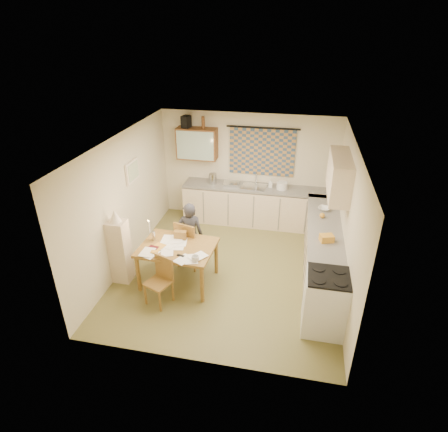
% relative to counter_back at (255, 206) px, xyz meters
% --- Properties ---
extents(floor, '(4.00, 4.50, 0.02)m').
position_rel_counter_back_xyz_m(floor, '(-0.23, -1.95, -0.46)').
color(floor, brown).
rests_on(floor, ground).
extents(ceiling, '(4.00, 4.50, 0.02)m').
position_rel_counter_back_xyz_m(ceiling, '(-0.23, -1.95, 2.06)').
color(ceiling, white).
rests_on(ceiling, floor).
extents(wall_back, '(4.00, 0.02, 2.50)m').
position_rel_counter_back_xyz_m(wall_back, '(-0.23, 0.31, 0.80)').
color(wall_back, beige).
rests_on(wall_back, floor).
extents(wall_front, '(4.00, 0.02, 2.50)m').
position_rel_counter_back_xyz_m(wall_front, '(-0.23, -4.21, 0.80)').
color(wall_front, beige).
rests_on(wall_front, floor).
extents(wall_left, '(0.02, 4.50, 2.50)m').
position_rel_counter_back_xyz_m(wall_left, '(-2.24, -1.95, 0.80)').
color(wall_left, beige).
rests_on(wall_left, floor).
extents(wall_right, '(0.02, 4.50, 2.50)m').
position_rel_counter_back_xyz_m(wall_right, '(1.78, -1.95, 0.80)').
color(wall_right, beige).
rests_on(wall_right, floor).
extents(window_blind, '(1.45, 0.03, 1.05)m').
position_rel_counter_back_xyz_m(window_blind, '(0.07, 0.27, 1.20)').
color(window_blind, '#304A67').
rests_on(window_blind, wall_back).
extents(curtain_rod, '(1.60, 0.04, 0.04)m').
position_rel_counter_back_xyz_m(curtain_rod, '(0.07, 0.25, 1.75)').
color(curtain_rod, black).
rests_on(curtain_rod, wall_back).
extents(wall_cabinet, '(0.90, 0.34, 0.70)m').
position_rel_counter_back_xyz_m(wall_cabinet, '(-1.38, 0.13, 1.35)').
color(wall_cabinet, '#5B3418').
rests_on(wall_cabinet, wall_back).
extents(wall_cabinet_glass, '(0.84, 0.02, 0.64)m').
position_rel_counter_back_xyz_m(wall_cabinet_glass, '(-1.38, -0.04, 1.35)').
color(wall_cabinet_glass, '#99B2A5').
rests_on(wall_cabinet_glass, wall_back).
extents(upper_cabinet_right, '(0.34, 1.30, 0.70)m').
position_rel_counter_back_xyz_m(upper_cabinet_right, '(1.60, -1.40, 1.40)').
color(upper_cabinet_right, beige).
rests_on(upper_cabinet_right, wall_right).
extents(framed_print, '(0.04, 0.50, 0.40)m').
position_rel_counter_back_xyz_m(framed_print, '(-2.20, -1.55, 1.25)').
color(framed_print, '#F8E7CF').
rests_on(framed_print, wall_left).
extents(print_canvas, '(0.01, 0.42, 0.32)m').
position_rel_counter_back_xyz_m(print_canvas, '(-2.17, -1.55, 1.25)').
color(print_canvas, white).
rests_on(print_canvas, wall_left).
extents(counter_back, '(3.30, 0.62, 0.92)m').
position_rel_counter_back_xyz_m(counter_back, '(0.00, 0.00, 0.00)').
color(counter_back, beige).
rests_on(counter_back, floor).
extents(counter_right, '(0.62, 2.95, 0.92)m').
position_rel_counter_back_xyz_m(counter_right, '(1.47, -1.60, -0.00)').
color(counter_right, beige).
rests_on(counter_right, floor).
extents(stove, '(0.63, 0.63, 0.98)m').
position_rel_counter_back_xyz_m(stove, '(1.47, -3.17, 0.04)').
color(stove, white).
rests_on(stove, floor).
extents(sink, '(0.60, 0.51, 0.10)m').
position_rel_counter_back_xyz_m(sink, '(-0.05, 0.00, 0.43)').
color(sink, silver).
rests_on(sink, counter_back).
extents(tap, '(0.04, 0.04, 0.28)m').
position_rel_counter_back_xyz_m(tap, '(-0.02, 0.18, 0.61)').
color(tap, silver).
rests_on(tap, counter_back).
extents(dish_rack, '(0.38, 0.34, 0.06)m').
position_rel_counter_back_xyz_m(dish_rack, '(-0.57, -0.00, 0.50)').
color(dish_rack, silver).
rests_on(dish_rack, counter_back).
extents(kettle, '(0.19, 0.19, 0.24)m').
position_rel_counter_back_xyz_m(kettle, '(-0.99, 0.00, 0.59)').
color(kettle, silver).
rests_on(kettle, counter_back).
extents(mixing_bowl, '(0.31, 0.31, 0.16)m').
position_rel_counter_back_xyz_m(mixing_bowl, '(0.58, 0.00, 0.55)').
color(mixing_bowl, white).
rests_on(mixing_bowl, counter_back).
extents(soap_bottle, '(0.10, 0.10, 0.18)m').
position_rel_counter_back_xyz_m(soap_bottle, '(0.32, 0.05, 0.56)').
color(soap_bottle, white).
rests_on(soap_bottle, counter_back).
extents(bowl, '(0.38, 0.38, 0.06)m').
position_rel_counter_back_xyz_m(bowl, '(1.47, -0.88, 0.50)').
color(bowl, white).
rests_on(bowl, counter_right).
extents(orange_bag, '(0.26, 0.22, 0.12)m').
position_rel_counter_back_xyz_m(orange_bag, '(1.47, -2.10, 0.53)').
color(orange_bag, gold).
rests_on(orange_bag, counter_right).
extents(fruit_orange, '(0.10, 0.10, 0.10)m').
position_rel_counter_back_xyz_m(fruit_orange, '(1.42, -1.23, 0.52)').
color(fruit_orange, gold).
rests_on(fruit_orange, counter_right).
extents(speaker, '(0.21, 0.24, 0.26)m').
position_rel_counter_back_xyz_m(speaker, '(-1.61, 0.13, 1.83)').
color(speaker, black).
rests_on(speaker, wall_cabinet).
extents(bottle_green, '(0.09, 0.09, 0.26)m').
position_rel_counter_back_xyz_m(bottle_green, '(-1.57, 0.13, 1.83)').
color(bottle_green, '#195926').
rests_on(bottle_green, wall_cabinet).
extents(bottle_brown, '(0.09, 0.09, 0.26)m').
position_rel_counter_back_xyz_m(bottle_brown, '(-1.23, 0.13, 1.83)').
color(bottle_brown, '#5B3418').
rests_on(bottle_brown, wall_cabinet).
extents(dining_table, '(1.33, 1.04, 0.75)m').
position_rel_counter_back_xyz_m(dining_table, '(-1.05, -2.51, -0.07)').
color(dining_table, brown).
rests_on(dining_table, floor).
extents(chair_far, '(0.55, 0.55, 0.97)m').
position_rel_counter_back_xyz_m(chair_far, '(-0.98, -1.95, -0.15)').
color(chair_far, brown).
rests_on(chair_far, floor).
extents(chair_near, '(0.49, 0.49, 0.83)m').
position_rel_counter_back_xyz_m(chair_near, '(-1.19, -3.11, -0.19)').
color(chair_near, brown).
rests_on(chair_near, floor).
extents(person, '(0.60, 0.49, 1.32)m').
position_rel_counter_back_xyz_m(person, '(-0.98, -1.94, 0.21)').
color(person, black).
rests_on(person, floor).
extents(shelf_stand, '(0.32, 0.30, 1.21)m').
position_rel_counter_back_xyz_m(shelf_stand, '(-2.07, -2.66, 0.15)').
color(shelf_stand, beige).
rests_on(shelf_stand, floor).
extents(lampshade, '(0.20, 0.20, 0.22)m').
position_rel_counter_back_xyz_m(lampshade, '(-2.07, -2.66, 0.86)').
color(lampshade, '#F8E7CF').
rests_on(lampshade, shelf_stand).
extents(letter_rack, '(0.23, 0.11, 0.16)m').
position_rel_counter_back_xyz_m(letter_rack, '(-1.07, -2.26, 0.38)').
color(letter_rack, brown).
rests_on(letter_rack, dining_table).
extents(mug, '(0.20, 0.20, 0.10)m').
position_rel_counter_back_xyz_m(mug, '(-0.61, -2.88, 0.35)').
color(mug, white).
rests_on(mug, dining_table).
extents(magazine, '(0.27, 0.31, 0.02)m').
position_rel_counter_back_xyz_m(magazine, '(-1.53, -2.70, 0.31)').
color(magazine, maroon).
rests_on(magazine, dining_table).
extents(book, '(0.35, 0.38, 0.02)m').
position_rel_counter_back_xyz_m(book, '(-1.45, -2.60, 0.31)').
color(book, gold).
rests_on(book, dining_table).
extents(orange_box, '(0.13, 0.10, 0.04)m').
position_rel_counter_back_xyz_m(orange_box, '(-1.35, -2.80, 0.32)').
color(orange_box, gold).
rests_on(orange_box, dining_table).
extents(eyeglasses, '(0.14, 0.07, 0.02)m').
position_rel_counter_back_xyz_m(eyeglasses, '(-0.90, -2.79, 0.31)').
color(eyeglasses, black).
rests_on(eyeglasses, dining_table).
extents(candle_holder, '(0.08, 0.08, 0.18)m').
position_rel_counter_back_xyz_m(candle_holder, '(-1.52, -2.40, 0.39)').
color(candle_holder, silver).
rests_on(candle_holder, dining_table).
extents(candle, '(0.03, 0.03, 0.22)m').
position_rel_counter_back_xyz_m(candle, '(-1.56, -2.44, 0.59)').
color(candle, white).
rests_on(candle, dining_table).
extents(candle_flame, '(0.02, 0.02, 0.02)m').
position_rel_counter_back_xyz_m(candle_flame, '(-1.57, -2.44, 0.71)').
color(candle_flame, '#FFCC66').
rests_on(candle_flame, dining_table).
extents(papers, '(1.16, 0.93, 0.02)m').
position_rel_counter_back_xyz_m(papers, '(-1.10, -2.57, 0.31)').
color(papers, white).
rests_on(papers, dining_table).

